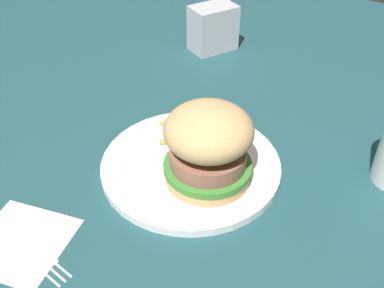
{
  "coord_description": "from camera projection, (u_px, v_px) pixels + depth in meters",
  "views": [
    {
      "loc": [
        0.4,
        0.23,
        0.42
      ],
      "look_at": [
        -0.0,
        -0.03,
        0.04
      ],
      "focal_mm": 41.68,
      "sensor_mm": 36.0,
      "label": 1
    }
  ],
  "objects": [
    {
      "name": "sandwich",
      "position": [
        208.0,
        145.0,
        0.57
      ],
      "size": [
        0.12,
        0.12,
        0.11
      ],
      "color": "tan",
      "rests_on": "plate"
    },
    {
      "name": "fork",
      "position": [
        21.0,
        241.0,
        0.53
      ],
      "size": [
        0.04,
        0.17,
        0.0
      ],
      "color": "silver",
      "rests_on": "napkin"
    },
    {
      "name": "ground_plane",
      "position": [
        208.0,
        175.0,
        0.63
      ],
      "size": [
        1.6,
        1.6,
        0.0
      ],
      "primitive_type": "plane",
      "color": "#1E474C"
    },
    {
      "name": "napkin_dispenser",
      "position": [
        213.0,
        28.0,
        0.91
      ],
      "size": [
        0.11,
        0.09,
        0.09
      ],
      "primitive_type": "cube",
      "rotation": [
        0.0,
        0.0,
        5.82
      ],
      "color": "#B7BABF",
      "rests_on": "ground_plane"
    },
    {
      "name": "plate",
      "position": [
        192.0,
        164.0,
        0.64
      ],
      "size": [
        0.25,
        0.25,
        0.01
      ],
      "primitive_type": "cylinder",
      "color": "white",
      "rests_on": "ground_plane"
    },
    {
      "name": "fries_pile",
      "position": [
        190.0,
        133.0,
        0.68
      ],
      "size": [
        0.1,
        0.11,
        0.01
      ],
      "color": "#E5B251",
      "rests_on": "plate"
    },
    {
      "name": "napkin",
      "position": [
        20.0,
        242.0,
        0.53
      ],
      "size": [
        0.13,
        0.13,
        0.0
      ],
      "primitive_type": "cube",
      "rotation": [
        0.0,
        0.0,
        0.24
      ],
      "color": "white",
      "rests_on": "ground_plane"
    }
  ]
}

